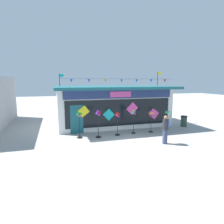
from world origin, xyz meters
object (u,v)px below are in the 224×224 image
object	(u,v)px
wind_spinner_far_left	(79,121)
wind_spinner_far_right	(167,117)
trash_bin	(184,121)
wind_spinner_center_left	(118,120)
kite_shop_building	(112,105)
wind_spinner_right	(151,116)
wind_spinner_center_right	(134,118)
wind_spinner_left	(98,120)
person_near_camera	(165,129)

from	to	relation	value
wind_spinner_far_left	wind_spinner_far_right	world-z (taller)	wind_spinner_far_left
wind_spinner_far_left	trash_bin	xyz separation A→B (m)	(8.53, 0.82, -0.70)
wind_spinner_center_left	kite_shop_building	bearing A→B (deg)	79.16
wind_spinner_right	kite_shop_building	bearing A→B (deg)	120.06
wind_spinner_far_right	kite_shop_building	bearing A→B (deg)	132.50
wind_spinner_center_right	wind_spinner_right	distance (m)	1.33
wind_spinner_right	wind_spinner_far_right	xyz separation A→B (m)	(1.23, -0.14, -0.15)
wind_spinner_left	person_near_camera	size ratio (longest dim) A/B	1.10
wind_spinner_right	trash_bin	size ratio (longest dim) A/B	1.81
kite_shop_building	wind_spinner_center_left	size ratio (longest dim) A/B	5.76
wind_spinner_left	wind_spinner_far_left	bearing A→B (deg)	167.65
kite_shop_building	wind_spinner_center_right	size ratio (longest dim) A/B	5.54
wind_spinner_right	trash_bin	xyz separation A→B (m)	(3.44, 0.87, -0.78)
person_near_camera	wind_spinner_center_left	bearing A→B (deg)	-166.57
kite_shop_building	trash_bin	world-z (taller)	kite_shop_building
wind_spinner_far_left	wind_spinner_center_left	world-z (taller)	wind_spinner_far_left
wind_spinner_far_right	person_near_camera	xyz separation A→B (m)	(-1.65, -2.38, -0.18)
kite_shop_building	person_near_camera	world-z (taller)	kite_shop_building
wind_spinner_far_right	wind_spinner_right	bearing A→B (deg)	173.72
wind_spinner_right	trash_bin	bearing A→B (deg)	14.17
wind_spinner_far_left	trash_bin	size ratio (longest dim) A/B	2.04
person_near_camera	trash_bin	world-z (taller)	person_near_camera
wind_spinner_far_left	wind_spinner_far_right	distance (m)	6.32
wind_spinner_far_left	wind_spinner_center_left	xyz separation A→B (m)	(2.55, -0.11, -0.10)
kite_shop_building	trash_bin	distance (m)	5.98
wind_spinner_right	person_near_camera	distance (m)	2.57
trash_bin	kite_shop_building	bearing A→B (deg)	155.67
person_near_camera	trash_bin	size ratio (longest dim) A/B	1.94
wind_spinner_far_left	wind_spinner_left	world-z (taller)	wind_spinner_left
person_near_camera	trash_bin	distance (m)	5.15
trash_bin	wind_spinner_far_left	bearing A→B (deg)	-174.48
kite_shop_building	wind_spinner_far_right	bearing A→B (deg)	-47.50
wind_spinner_far_left	wind_spinner_center_left	size ratio (longest dim) A/B	1.09
trash_bin	wind_spinner_center_left	bearing A→B (deg)	-171.08
wind_spinner_left	wind_spinner_far_right	xyz separation A→B (m)	(5.13, 0.08, -0.13)
kite_shop_building	wind_spinner_right	xyz separation A→B (m)	(1.90, -3.28, -0.43)
wind_spinner_far_left	wind_spinner_center_right	bearing A→B (deg)	-0.03
wind_spinner_right	trash_bin	distance (m)	3.63
wind_spinner_far_right	person_near_camera	world-z (taller)	person_near_camera
person_near_camera	wind_spinner_far_left	bearing A→B (deg)	-146.21
wind_spinner_far_right	person_near_camera	size ratio (longest dim) A/B	0.92
wind_spinner_left	trash_bin	distance (m)	7.46
kite_shop_building	wind_spinner_right	bearing A→B (deg)	-59.94
wind_spinner_left	wind_spinner_center_right	bearing A→B (deg)	5.71
wind_spinner_center_left	wind_spinner_far_right	bearing A→B (deg)	-1.00
wind_spinner_center_left	person_near_camera	xyz separation A→B (m)	(2.12, -2.45, -0.15)
trash_bin	wind_spinner_center_right	bearing A→B (deg)	-170.14
trash_bin	wind_spinner_left	bearing A→B (deg)	-171.59
wind_spinner_right	wind_spinner_left	bearing A→B (deg)	-176.82
kite_shop_building	wind_spinner_center_right	xyz separation A→B (m)	(0.58, -3.24, -0.53)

